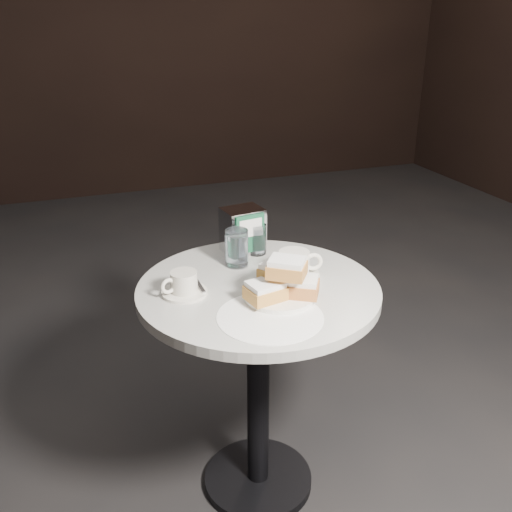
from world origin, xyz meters
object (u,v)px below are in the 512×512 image
object	(u,v)px
cafe_table	(258,344)
coffee_cup_right	(294,266)
napkin_dispenser	(243,230)
beignet_plate	(282,284)
water_glass_left	(237,248)
water_glass_right	(257,239)
coffee_cup_left	(184,285)

from	to	relation	value
cafe_table	coffee_cup_right	size ratio (longest dim) A/B	3.98
napkin_dispenser	coffee_cup_right	bearing A→B (deg)	-80.01
beignet_plate	cafe_table	bearing A→B (deg)	107.83
cafe_table	water_glass_left	xyz separation A→B (m)	(-0.01, 0.16, 0.25)
beignet_plate	coffee_cup_right	xyz separation A→B (m)	(0.09, 0.12, -0.01)
water_glass_left	napkin_dispenser	bearing A→B (deg)	61.32
napkin_dispenser	water_glass_right	bearing A→B (deg)	-49.55
cafe_table	beignet_plate	distance (m)	0.27
napkin_dispenser	water_glass_left	bearing A→B (deg)	-127.12
beignet_plate	water_glass_left	world-z (taller)	beignet_plate
beignet_plate	water_glass_right	distance (m)	0.33
water_glass_left	water_glass_right	size ratio (longest dim) A/B	1.15
cafe_table	napkin_dispenser	bearing A→B (deg)	80.95
coffee_cup_left	water_glass_left	world-z (taller)	water_glass_left
cafe_table	water_glass_left	bearing A→B (deg)	94.75
coffee_cup_right	water_glass_left	size ratio (longest dim) A/B	1.62
napkin_dispenser	beignet_plate	bearing A→B (deg)	-99.92
water_glass_left	water_glass_right	xyz separation A→B (m)	(0.09, 0.07, -0.01)
water_glass_left	water_glass_right	world-z (taller)	water_glass_left
water_glass_right	napkin_dispenser	xyz separation A→B (m)	(-0.04, 0.03, 0.02)
cafe_table	napkin_dispenser	world-z (taller)	napkin_dispenser
cafe_table	coffee_cup_left	distance (m)	0.31
coffee_cup_right	napkin_dispenser	world-z (taller)	napkin_dispenser
water_glass_right	water_glass_left	bearing A→B (deg)	-143.14
water_glass_left	coffee_cup_right	bearing A→B (deg)	-46.20
water_glass_left	napkin_dispenser	world-z (taller)	napkin_dispenser
water_glass_left	water_glass_right	bearing A→B (deg)	36.86
coffee_cup_left	cafe_table	bearing A→B (deg)	-21.66
water_glass_left	cafe_table	bearing A→B (deg)	-85.25
cafe_table	water_glass_right	size ratio (longest dim) A/B	7.40
water_glass_right	napkin_dispenser	world-z (taller)	napkin_dispenser
coffee_cup_right	coffee_cup_left	bearing A→B (deg)	-167.64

